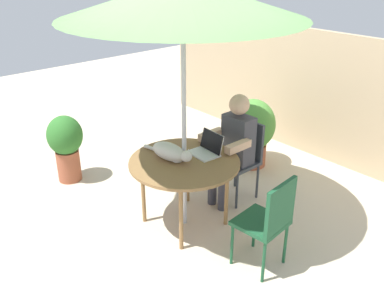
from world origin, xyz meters
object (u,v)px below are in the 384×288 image
(chair_occupied, at_px, (243,153))
(person_seated, at_px, (233,143))
(patio_table, at_px, (184,166))
(laptop, at_px, (208,147))
(potted_plant_by_chair, at_px, (66,143))
(potted_plant_near_fence, at_px, (252,130))
(chair_empty, at_px, (269,218))
(cat, at_px, (171,152))

(chair_occupied, xyz_separation_m, person_seated, (-0.00, -0.16, 0.17))
(patio_table, relative_size, laptop, 3.47)
(chair_occupied, xyz_separation_m, potted_plant_by_chair, (-1.65, -1.33, -0.04))
(potted_plant_near_fence, distance_m, potted_plant_by_chair, 2.33)
(patio_table, xyz_separation_m, chair_empty, (1.00, 0.10, -0.14))
(person_seated, bearing_deg, patio_table, -90.00)
(potted_plant_near_fence, height_order, potted_plant_by_chair, potted_plant_near_fence)
(person_seated, bearing_deg, laptop, -86.45)
(patio_table, relative_size, chair_empty, 1.21)
(chair_empty, xyz_separation_m, potted_plant_near_fence, (-1.44, 1.43, -0.03))
(cat, distance_m, potted_plant_by_chair, 1.63)
(patio_table, xyz_separation_m, potted_plant_by_chair, (-1.65, -0.47, -0.18))
(chair_empty, distance_m, laptop, 1.03)
(person_seated, distance_m, potted_plant_near_fence, 0.95)
(person_seated, distance_m, laptop, 0.42)
(chair_occupied, relative_size, laptop, 2.86)
(chair_occupied, distance_m, cat, 0.99)
(patio_table, bearing_deg, cat, -138.68)
(potted_plant_near_fence, relative_size, potted_plant_by_chair, 1.07)
(patio_table, height_order, laptop, laptop)
(chair_occupied, relative_size, potted_plant_by_chair, 1.08)
(laptop, bearing_deg, person_seated, 93.55)
(chair_empty, bearing_deg, laptop, 168.79)
(person_seated, xyz_separation_m, cat, (-0.10, -0.79, 0.11))
(chair_empty, height_order, person_seated, person_seated)
(chair_empty, height_order, potted_plant_by_chair, chair_empty)
(chair_occupied, relative_size, chair_empty, 1.00)
(chair_occupied, distance_m, laptop, 0.62)
(potted_plant_near_fence, xyz_separation_m, potted_plant_by_chair, (-1.21, -2.00, -0.01))
(patio_table, bearing_deg, person_seated, 90.00)
(chair_empty, bearing_deg, potted_plant_near_fence, 135.31)
(person_seated, bearing_deg, cat, -97.23)
(potted_plant_by_chair, bearing_deg, patio_table, 16.05)
(potted_plant_near_fence, bearing_deg, laptop, -69.40)
(patio_table, height_order, chair_empty, chair_empty)
(potted_plant_near_fence, bearing_deg, chair_empty, -44.69)
(chair_occupied, height_order, potted_plant_by_chair, chair_occupied)
(patio_table, distance_m, chair_occupied, 0.87)
(laptop, relative_size, potted_plant_near_fence, 0.35)
(chair_occupied, distance_m, potted_plant_near_fence, 0.80)
(chair_occupied, bearing_deg, potted_plant_near_fence, 123.38)
(chair_occupied, bearing_deg, cat, -96.03)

